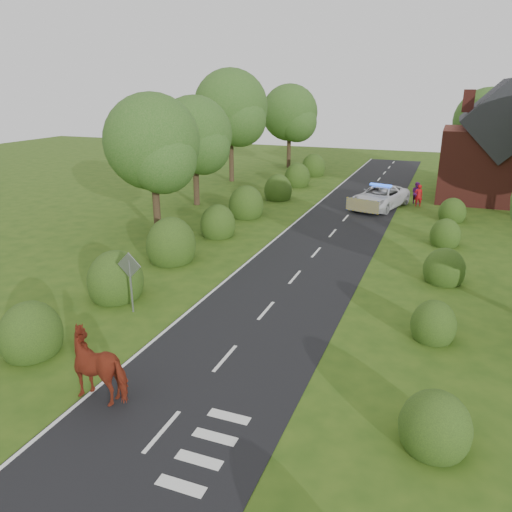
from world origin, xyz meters
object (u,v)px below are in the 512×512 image
at_px(police_van, 380,197).
at_px(pedestrian_purple, 416,193).
at_px(pedestrian_red, 419,195).
at_px(road_sign, 130,274).
at_px(cow, 102,368).

xyz_separation_m(police_van, pedestrian_purple, (2.43, 2.50, 0.02)).
distance_m(pedestrian_red, pedestrian_purple, 0.91).
xyz_separation_m(pedestrian_red, pedestrian_purple, (-0.22, 0.88, 0.01)).
bearing_deg(road_sign, cow, -63.93).
relative_size(cow, pedestrian_purple, 1.43).
bearing_deg(pedestrian_red, police_van, 15.75).
distance_m(road_sign, police_van, 22.93).
height_order(police_van, pedestrian_purple, police_van).
relative_size(cow, pedestrian_red, 1.46).
bearing_deg(cow, pedestrian_purple, 165.45).
bearing_deg(pedestrian_purple, cow, 120.36).
xyz_separation_m(road_sign, pedestrian_purple, (9.13, 24.42, -0.81)).
xyz_separation_m(police_van, pedestrian_red, (2.65, 1.62, 0.00)).
distance_m(cow, police_van, 27.34).
bearing_deg(pedestrian_red, pedestrian_purple, -91.64).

